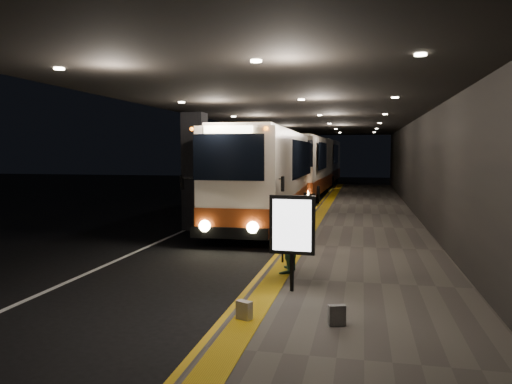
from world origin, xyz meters
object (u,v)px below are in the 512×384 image
(coach_main, at_px, (266,180))
(stanchion_post, at_px, (283,242))
(bag_plain, at_px, (244,310))
(info_sign, at_px, (292,227))
(passenger_waiting_green, at_px, (284,236))
(coach_second, at_px, (305,169))
(passenger_boarding, at_px, (292,225))
(bag_polka, at_px, (337,315))
(coach_third, at_px, (322,164))

(coach_main, distance_m, stanchion_post, 8.05)
(bag_plain, xyz_separation_m, info_sign, (0.54, 1.87, 1.15))
(passenger_waiting_green, height_order, info_sign, info_sign)
(coach_second, bearing_deg, passenger_boarding, -83.04)
(coach_main, distance_m, coach_second, 12.42)
(coach_main, bearing_deg, bag_polka, -75.52)
(bag_polka, bearing_deg, coach_main, 106.12)
(coach_main, height_order, coach_second, coach_second)
(passenger_waiting_green, relative_size, info_sign, 0.87)
(passenger_boarding, height_order, info_sign, info_sign)
(coach_third, relative_size, bag_polka, 37.36)
(coach_main, bearing_deg, bag_plain, -82.42)
(passenger_waiting_green, height_order, bag_plain, passenger_waiting_green)
(passenger_waiting_green, xyz_separation_m, info_sign, (0.39, -1.49, 0.46))
(coach_second, bearing_deg, coach_main, -89.28)
(passenger_waiting_green, bearing_deg, coach_second, -170.18)
(coach_main, relative_size, passenger_waiting_green, 7.09)
(bag_polka, bearing_deg, bag_plain, -178.19)
(passenger_waiting_green, xyz_separation_m, stanchion_post, (-0.19, 1.01, -0.32))
(coach_second, relative_size, stanchion_post, 11.51)
(coach_third, xyz_separation_m, stanchion_post, (1.68, -33.05, -1.19))
(passenger_boarding, height_order, passenger_waiting_green, passenger_waiting_green)
(info_sign, bearing_deg, coach_main, 107.24)
(bag_polka, bearing_deg, coach_second, 97.70)
(bag_polka, distance_m, stanchion_post, 4.61)
(coach_second, relative_size, bag_plain, 38.56)
(passenger_waiting_green, relative_size, stanchion_post, 1.60)
(passenger_boarding, height_order, bag_polka, passenger_boarding)
(coach_third, bearing_deg, stanchion_post, -86.40)
(bag_plain, distance_m, info_sign, 2.26)
(passenger_waiting_green, height_order, stanchion_post, passenger_waiting_green)
(passenger_boarding, relative_size, bag_polka, 4.56)
(bag_plain, height_order, info_sign, info_sign)
(passenger_waiting_green, bearing_deg, passenger_boarding, -171.93)
(coach_third, relative_size, stanchion_post, 11.74)
(info_sign, bearing_deg, passenger_boarding, 101.46)
(coach_third, distance_m, stanchion_post, 33.12)
(coach_second, distance_m, passenger_waiting_green, 21.28)
(coach_main, height_order, info_sign, coach_main)
(passenger_waiting_green, distance_m, stanchion_post, 1.08)
(passenger_boarding, distance_m, stanchion_post, 1.36)
(bag_polka, bearing_deg, coach_third, 94.98)
(coach_main, relative_size, passenger_boarding, 7.91)
(coach_main, relative_size, coach_third, 0.97)
(bag_polka, height_order, stanchion_post, stanchion_post)
(bag_polka, height_order, bag_plain, bag_polka)
(passenger_boarding, distance_m, bag_plain, 5.74)
(bag_polka, height_order, info_sign, info_sign)
(bag_polka, xyz_separation_m, info_sign, (-0.98, 1.82, 1.14))
(stanchion_post, bearing_deg, bag_plain, -89.34)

